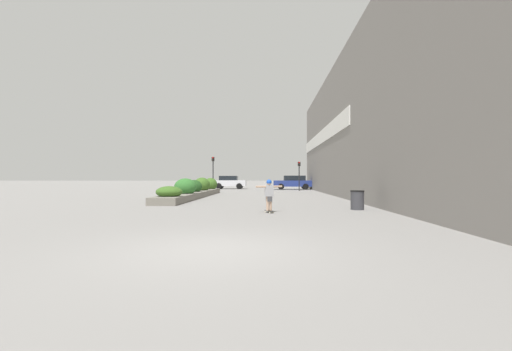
% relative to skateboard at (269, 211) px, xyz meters
% --- Properties ---
extents(ground_plane, '(300.00, 300.00, 0.00)m').
position_rel_skateboard_xyz_m(ground_plane, '(-1.07, -6.92, -0.07)').
color(ground_plane, gray).
extents(building_wall_right, '(0.67, 46.26, 9.99)m').
position_rel_skateboard_xyz_m(building_wall_right, '(5.21, 8.29, 4.93)').
color(building_wall_right, gray).
rests_on(building_wall_right, ground_plane).
extents(planter_box, '(1.47, 15.05, 1.40)m').
position_rel_skateboard_xyz_m(planter_box, '(-5.30, 10.82, 0.41)').
color(planter_box, slate).
rests_on(planter_box, ground_plane).
extents(skateboard, '(0.40, 0.58, 0.09)m').
position_rel_skateboard_xyz_m(skateboard, '(0.00, 0.00, 0.00)').
color(skateboard, black).
rests_on(skateboard, ground_plane).
extents(skateboarder, '(1.05, 0.59, 1.22)m').
position_rel_skateboard_xyz_m(skateboarder, '(0.00, 0.00, 0.77)').
color(skateboarder, tan).
rests_on(skateboarder, skateboard).
extents(trash_bin, '(0.59, 0.59, 0.83)m').
position_rel_skateboard_xyz_m(trash_bin, '(3.81, 1.45, 0.35)').
color(trash_bin, '#38383D').
rests_on(trash_bin, ground_plane).
extents(car_leftmost, '(3.89, 1.84, 1.51)m').
position_rel_skateboard_xyz_m(car_leftmost, '(10.50, 29.96, 0.74)').
color(car_leftmost, silver).
rests_on(car_leftmost, ground_plane).
extents(car_center_left, '(3.98, 2.05, 1.61)m').
position_rel_skateboard_xyz_m(car_center_left, '(-4.92, 28.67, 0.78)').
color(car_center_left, silver).
rests_on(car_center_left, ground_plane).
extents(car_center_right, '(4.55, 1.88, 1.63)m').
position_rel_skateboard_xyz_m(car_center_right, '(2.82, 26.88, 0.79)').
color(car_center_right, navy).
rests_on(car_center_right, ground_plane).
extents(traffic_light_left, '(0.28, 0.30, 3.62)m').
position_rel_skateboard_xyz_m(traffic_light_left, '(-6.06, 23.13, 2.39)').
color(traffic_light_left, black).
rests_on(traffic_light_left, ground_plane).
extents(traffic_light_right, '(0.28, 0.30, 3.07)m').
position_rel_skateboard_xyz_m(traffic_light_right, '(3.17, 22.91, 2.06)').
color(traffic_light_right, black).
rests_on(traffic_light_right, ground_plane).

